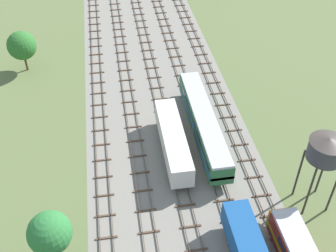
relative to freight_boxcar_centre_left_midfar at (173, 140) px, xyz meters
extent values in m
plane|color=#5B6B3D|center=(-0.01, 6.77, -2.45)|extent=(480.00, 480.00, 0.00)
cube|color=gray|center=(-0.01, 6.77, -2.45)|extent=(22.50, 176.00, 0.01)
cube|color=#47382D|center=(-9.97, 7.77, -2.24)|extent=(0.07, 126.00, 0.15)
cube|color=#47382D|center=(-8.54, 7.77, -2.24)|extent=(0.07, 126.00, 0.15)
cube|color=brown|center=(-9.26, -11.73, -2.38)|extent=(2.40, 0.22, 0.14)
cube|color=brown|center=(-9.26, -8.73, -2.38)|extent=(2.40, 0.22, 0.14)
cube|color=brown|center=(-9.26, -5.73, -2.38)|extent=(2.40, 0.22, 0.14)
cube|color=brown|center=(-9.26, -2.73, -2.38)|extent=(2.40, 0.22, 0.14)
cube|color=brown|center=(-9.26, 0.27, -2.38)|extent=(2.40, 0.22, 0.14)
cube|color=brown|center=(-9.26, 3.27, -2.38)|extent=(2.40, 0.22, 0.14)
cube|color=brown|center=(-9.26, 6.27, -2.38)|extent=(2.40, 0.22, 0.14)
cube|color=brown|center=(-9.26, 9.27, -2.38)|extent=(2.40, 0.22, 0.14)
cube|color=brown|center=(-9.26, 12.27, -2.38)|extent=(2.40, 0.22, 0.14)
cube|color=brown|center=(-9.26, 15.27, -2.38)|extent=(2.40, 0.22, 0.14)
cube|color=brown|center=(-9.26, 18.27, -2.38)|extent=(2.40, 0.22, 0.14)
cube|color=brown|center=(-9.26, 21.27, -2.38)|extent=(2.40, 0.22, 0.14)
cube|color=brown|center=(-9.26, 24.27, -2.38)|extent=(2.40, 0.22, 0.14)
cube|color=brown|center=(-9.26, 27.27, -2.38)|extent=(2.40, 0.22, 0.14)
cube|color=brown|center=(-9.26, 30.27, -2.38)|extent=(2.40, 0.22, 0.14)
cube|color=brown|center=(-9.26, 33.27, -2.38)|extent=(2.40, 0.22, 0.14)
cube|color=brown|center=(-9.26, 36.27, -2.38)|extent=(2.40, 0.22, 0.14)
cube|color=brown|center=(-9.26, 39.27, -2.38)|extent=(2.40, 0.22, 0.14)
cube|color=brown|center=(-9.26, 42.27, -2.38)|extent=(2.40, 0.22, 0.14)
cube|color=brown|center=(-9.26, 45.27, -2.38)|extent=(2.40, 0.22, 0.14)
cube|color=brown|center=(-9.26, 48.27, -2.38)|extent=(2.40, 0.22, 0.14)
cube|color=brown|center=(-9.26, 51.27, -2.38)|extent=(2.40, 0.22, 0.14)
cube|color=#47382D|center=(-5.35, 7.77, -2.24)|extent=(0.07, 126.00, 0.15)
cube|color=#47382D|center=(-3.91, 7.77, -2.24)|extent=(0.07, 126.00, 0.15)
cube|color=brown|center=(-4.63, -11.73, -2.38)|extent=(2.40, 0.22, 0.14)
cube|color=brown|center=(-4.63, -8.73, -2.38)|extent=(2.40, 0.22, 0.14)
cube|color=brown|center=(-4.63, -5.73, -2.38)|extent=(2.40, 0.22, 0.14)
cube|color=brown|center=(-4.63, -2.73, -2.38)|extent=(2.40, 0.22, 0.14)
cube|color=brown|center=(-4.63, 0.27, -2.38)|extent=(2.40, 0.22, 0.14)
cube|color=brown|center=(-4.63, 3.27, -2.38)|extent=(2.40, 0.22, 0.14)
cube|color=brown|center=(-4.63, 6.27, -2.38)|extent=(2.40, 0.22, 0.14)
cube|color=brown|center=(-4.63, 9.27, -2.38)|extent=(2.40, 0.22, 0.14)
cube|color=brown|center=(-4.63, 12.27, -2.38)|extent=(2.40, 0.22, 0.14)
cube|color=brown|center=(-4.63, 15.27, -2.38)|extent=(2.40, 0.22, 0.14)
cube|color=brown|center=(-4.63, 18.27, -2.38)|extent=(2.40, 0.22, 0.14)
cube|color=brown|center=(-4.63, 21.27, -2.38)|extent=(2.40, 0.22, 0.14)
cube|color=brown|center=(-4.63, 24.27, -2.38)|extent=(2.40, 0.22, 0.14)
cube|color=brown|center=(-4.63, 27.27, -2.38)|extent=(2.40, 0.22, 0.14)
cube|color=brown|center=(-4.63, 30.27, -2.38)|extent=(2.40, 0.22, 0.14)
cube|color=brown|center=(-4.63, 33.27, -2.38)|extent=(2.40, 0.22, 0.14)
cube|color=brown|center=(-4.63, 36.27, -2.38)|extent=(2.40, 0.22, 0.14)
cube|color=brown|center=(-4.63, 39.27, -2.38)|extent=(2.40, 0.22, 0.14)
cube|color=brown|center=(-4.63, 42.27, -2.38)|extent=(2.40, 0.22, 0.14)
cube|color=brown|center=(-4.63, 45.27, -2.38)|extent=(2.40, 0.22, 0.14)
cube|color=brown|center=(-4.63, 48.27, -2.38)|extent=(2.40, 0.22, 0.14)
cube|color=#47382D|center=(-0.72, 7.77, -2.24)|extent=(0.07, 126.00, 0.15)
cube|color=#47382D|center=(0.71, 7.77, -2.24)|extent=(0.07, 126.00, 0.15)
cube|color=brown|center=(-0.01, -14.73, -2.38)|extent=(2.40, 0.22, 0.14)
cube|color=brown|center=(-0.01, -11.73, -2.38)|extent=(2.40, 0.22, 0.14)
cube|color=brown|center=(-0.01, -8.73, -2.38)|extent=(2.40, 0.22, 0.14)
cube|color=brown|center=(-0.01, -5.73, -2.38)|extent=(2.40, 0.22, 0.14)
cube|color=brown|center=(-0.01, -2.73, -2.38)|extent=(2.40, 0.22, 0.14)
cube|color=brown|center=(-0.01, 0.27, -2.38)|extent=(2.40, 0.22, 0.14)
cube|color=brown|center=(-0.01, 3.27, -2.38)|extent=(2.40, 0.22, 0.14)
cube|color=brown|center=(-0.01, 6.27, -2.38)|extent=(2.40, 0.22, 0.14)
cube|color=brown|center=(-0.01, 9.27, -2.38)|extent=(2.40, 0.22, 0.14)
cube|color=brown|center=(-0.01, 12.27, -2.38)|extent=(2.40, 0.22, 0.14)
cube|color=brown|center=(-0.01, 15.27, -2.38)|extent=(2.40, 0.22, 0.14)
cube|color=brown|center=(-0.01, 18.27, -2.38)|extent=(2.40, 0.22, 0.14)
cube|color=brown|center=(-0.01, 21.27, -2.38)|extent=(2.40, 0.22, 0.14)
cube|color=brown|center=(-0.01, 24.27, -2.38)|extent=(2.40, 0.22, 0.14)
cube|color=brown|center=(-0.01, 27.27, -2.38)|extent=(2.40, 0.22, 0.14)
cube|color=brown|center=(-0.01, 30.27, -2.38)|extent=(2.40, 0.22, 0.14)
cube|color=brown|center=(-0.01, 33.27, -2.38)|extent=(2.40, 0.22, 0.14)
cube|color=brown|center=(-0.01, 36.27, -2.38)|extent=(2.40, 0.22, 0.14)
cube|color=brown|center=(-0.01, 39.27, -2.38)|extent=(2.40, 0.22, 0.14)
cube|color=brown|center=(-0.01, 42.27, -2.38)|extent=(2.40, 0.22, 0.14)
cube|color=brown|center=(-0.01, 45.27, -2.38)|extent=(2.40, 0.22, 0.14)
cube|color=brown|center=(-0.01, 48.27, -2.38)|extent=(2.40, 0.22, 0.14)
cube|color=#47382D|center=(3.90, 7.77, -2.24)|extent=(0.07, 126.00, 0.15)
cube|color=#47382D|center=(5.34, 7.77, -2.24)|extent=(0.07, 126.00, 0.15)
cube|color=brown|center=(4.62, -14.73, -2.38)|extent=(2.40, 0.22, 0.14)
cube|color=brown|center=(4.62, -11.73, -2.38)|extent=(2.40, 0.22, 0.14)
cube|color=brown|center=(4.62, -8.73, -2.38)|extent=(2.40, 0.22, 0.14)
cube|color=brown|center=(4.62, -5.73, -2.38)|extent=(2.40, 0.22, 0.14)
cube|color=brown|center=(4.62, -2.73, -2.38)|extent=(2.40, 0.22, 0.14)
cube|color=brown|center=(4.62, 0.27, -2.38)|extent=(2.40, 0.22, 0.14)
cube|color=brown|center=(4.62, 3.27, -2.38)|extent=(2.40, 0.22, 0.14)
cube|color=brown|center=(4.62, 6.27, -2.38)|extent=(2.40, 0.22, 0.14)
cube|color=brown|center=(4.62, 9.27, -2.38)|extent=(2.40, 0.22, 0.14)
cube|color=brown|center=(4.62, 12.27, -2.38)|extent=(2.40, 0.22, 0.14)
cube|color=brown|center=(4.62, 15.27, -2.38)|extent=(2.40, 0.22, 0.14)
cube|color=brown|center=(4.62, 18.27, -2.38)|extent=(2.40, 0.22, 0.14)
cube|color=brown|center=(4.62, 21.27, -2.38)|extent=(2.40, 0.22, 0.14)
cube|color=brown|center=(4.62, 24.27, -2.38)|extent=(2.40, 0.22, 0.14)
cube|color=brown|center=(4.62, 27.27, -2.38)|extent=(2.40, 0.22, 0.14)
cube|color=brown|center=(4.62, 30.27, -2.38)|extent=(2.40, 0.22, 0.14)
cube|color=brown|center=(4.62, 33.27, -2.38)|extent=(2.40, 0.22, 0.14)
cube|color=brown|center=(4.62, 36.27, -2.38)|extent=(2.40, 0.22, 0.14)
cube|color=brown|center=(4.62, 39.27, -2.38)|extent=(2.40, 0.22, 0.14)
cube|color=brown|center=(4.62, 42.27, -2.38)|extent=(2.40, 0.22, 0.14)
cube|color=brown|center=(4.62, 45.27, -2.38)|extent=(2.40, 0.22, 0.14)
cube|color=brown|center=(4.62, 48.27, -2.38)|extent=(2.40, 0.22, 0.14)
cube|color=#47382D|center=(8.52, 7.77, -2.24)|extent=(0.07, 126.00, 0.15)
cube|color=#47382D|center=(9.96, 7.77, -2.24)|extent=(0.07, 126.00, 0.15)
cube|color=brown|center=(9.24, -14.73, -2.38)|extent=(2.40, 0.22, 0.14)
cube|color=brown|center=(9.24, -11.73, -2.38)|extent=(2.40, 0.22, 0.14)
cube|color=brown|center=(9.24, -8.73, -2.38)|extent=(2.40, 0.22, 0.14)
cube|color=brown|center=(9.24, -5.73, -2.38)|extent=(2.40, 0.22, 0.14)
cube|color=brown|center=(9.24, -2.73, -2.38)|extent=(2.40, 0.22, 0.14)
cube|color=brown|center=(9.24, 0.27, -2.38)|extent=(2.40, 0.22, 0.14)
cube|color=brown|center=(9.24, 3.27, -2.38)|extent=(2.40, 0.22, 0.14)
cube|color=brown|center=(9.24, 6.27, -2.38)|extent=(2.40, 0.22, 0.14)
cube|color=brown|center=(9.24, 9.27, -2.38)|extent=(2.40, 0.22, 0.14)
cube|color=brown|center=(9.24, 12.27, -2.38)|extent=(2.40, 0.22, 0.14)
cube|color=brown|center=(9.24, 15.27, -2.38)|extent=(2.40, 0.22, 0.14)
cube|color=brown|center=(9.24, 18.27, -2.38)|extent=(2.40, 0.22, 0.14)
cube|color=brown|center=(9.24, 21.27, -2.38)|extent=(2.40, 0.22, 0.14)
cube|color=brown|center=(9.24, 24.27, -2.38)|extent=(2.40, 0.22, 0.14)
cube|color=brown|center=(9.24, 27.27, -2.38)|extent=(2.40, 0.22, 0.14)
cube|color=brown|center=(9.24, 30.27, -2.38)|extent=(2.40, 0.22, 0.14)
cube|color=brown|center=(9.24, 33.27, -2.38)|extent=(2.40, 0.22, 0.14)
cube|color=brown|center=(9.24, 36.27, -2.38)|extent=(2.40, 0.22, 0.14)
cube|color=brown|center=(9.24, 39.27, -2.38)|extent=(2.40, 0.22, 0.14)
cube|color=brown|center=(9.24, 42.27, -2.38)|extent=(2.40, 0.22, 0.14)
cube|color=brown|center=(9.24, 45.27, -2.38)|extent=(2.40, 0.22, 0.14)
cube|color=brown|center=(9.24, 48.27, -2.38)|extent=(2.40, 0.22, 0.14)
cube|color=orange|center=(9.24, -13.66, -0.15)|extent=(2.67, 0.50, 2.34)
cylinder|color=black|center=(8.52, -16.01, -1.74)|extent=(0.13, 0.84, 0.84)
cylinder|color=black|center=(9.96, -16.01, -1.74)|extent=(0.13, 0.84, 0.84)
cube|color=black|center=(9.24, -16.91, -1.74)|extent=(1.68, 2.20, 0.24)
cylinder|color=black|center=(3.90, -15.08, -1.76)|extent=(0.13, 0.80, 0.80)
cylinder|color=black|center=(5.34, -15.08, -1.76)|extent=(0.13, 0.80, 0.80)
cylinder|color=black|center=(3.90, -13.28, -1.76)|extent=(0.13, 0.80, 0.80)
cylinder|color=black|center=(5.34, -13.28, -1.76)|extent=(0.13, 0.80, 0.80)
cube|color=black|center=(4.62, -14.18, -1.76)|extent=(1.68, 2.20, 0.24)
cube|color=beige|center=(-0.01, 0.00, 0.04)|extent=(2.80, 14.00, 2.80)
cube|color=black|center=(1.42, 0.00, -0.10)|extent=(0.08, 2.80, 2.24)
cylinder|color=black|center=(-0.72, 3.86, -1.76)|extent=(0.13, 0.80, 0.80)
cylinder|color=black|center=(0.71, 3.86, -1.76)|extent=(0.13, 0.80, 0.80)
cylinder|color=black|center=(-0.72, 5.66, -1.76)|extent=(0.13, 0.80, 0.80)
cylinder|color=black|center=(0.71, 5.66, -1.76)|extent=(0.13, 0.80, 0.80)
cube|color=black|center=(-0.01, 4.76, -1.76)|extent=(1.68, 2.20, 0.24)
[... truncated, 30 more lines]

